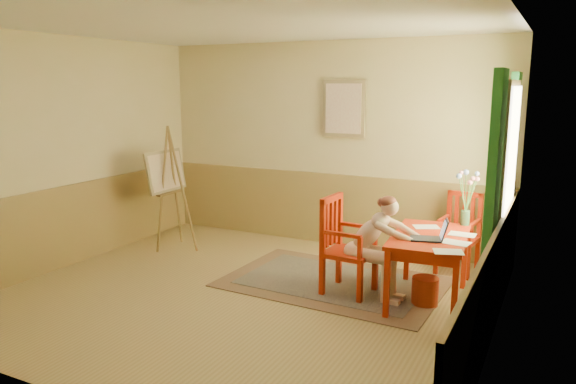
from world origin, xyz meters
The scene contains 14 objects.
room centered at (0.00, 0.00, 1.40)m, with size 5.04×4.54×2.84m.
wainscot centered at (0.00, 0.80, 0.50)m, with size 5.00×4.50×1.00m.
window centered at (2.42, 1.10, 1.35)m, with size 0.12×2.01×2.20m.
wall_portrait centered at (0.25, 2.20, 1.90)m, with size 0.60×0.05×0.76m.
rug centered at (0.71, 0.77, 0.01)m, with size 2.46×1.69×0.02m.
table centered at (1.79, 0.69, 0.63)m, with size 0.82×1.26×0.72m.
chair_left centered at (0.93, 0.55, 0.53)m, with size 0.52×0.50×1.06m.
chair_back centered at (1.90, 1.82, 0.48)m, with size 0.47×0.49×0.95m.
figure centered at (1.26, 0.53, 0.62)m, with size 0.83×0.37×1.12m.
laptop centered at (1.85, 0.51, 0.76)m, with size 0.39×0.30×0.21m.
papers centered at (1.98, 0.63, 0.72)m, with size 0.70×1.08×0.00m.
vase centered at (2.04, 1.27, 1.00)m, with size 0.22×0.30×0.60m.
wastebasket centered at (1.79, 0.61, 0.14)m, with size 0.27×0.27×0.29m, color #C03918.
easel centered at (-1.84, 1.06, 0.99)m, with size 0.56×0.74×1.68m.
Camera 1 is at (2.93, -4.74, 2.21)m, focal length 34.17 mm.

